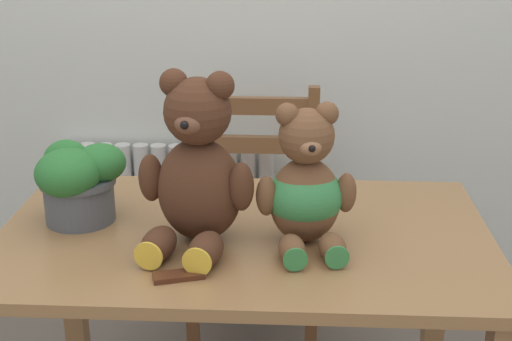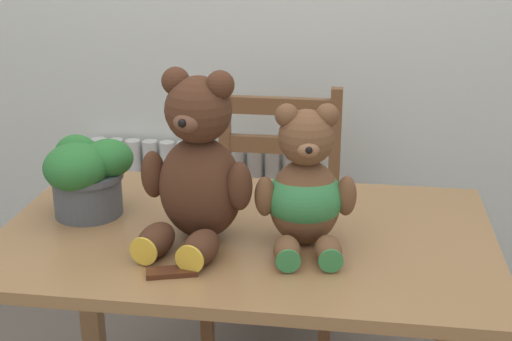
{
  "view_description": "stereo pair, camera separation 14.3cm",
  "coord_description": "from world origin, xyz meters",
  "views": [
    {
      "loc": [
        0.11,
        -1.22,
        1.52
      ],
      "look_at": [
        0.03,
        0.33,
        0.94
      ],
      "focal_mm": 50.0,
      "sensor_mm": 36.0,
      "label": 1
    },
    {
      "loc": [
        0.26,
        -1.21,
        1.52
      ],
      "look_at": [
        0.03,
        0.33,
        0.94
      ],
      "focal_mm": 50.0,
      "sensor_mm": 36.0,
      "label": 2
    }
  ],
  "objects": [
    {
      "name": "wooden_chair_behind",
      "position": [
        -0.01,
        1.05,
        0.47
      ],
      "size": [
        0.43,
        0.41,
        0.94
      ],
      "rotation": [
        0.0,
        0.0,
        3.14
      ],
      "color": "brown",
      "rests_on": "ground_plane"
    },
    {
      "name": "dining_table",
      "position": [
        0.0,
        0.37,
        0.64
      ],
      "size": [
        1.21,
        0.74,
        0.77
      ],
      "color": "olive",
      "rests_on": "ground_plane"
    },
    {
      "name": "teddy_bear_right",
      "position": [
        0.15,
        0.32,
        0.9
      ],
      "size": [
        0.24,
        0.26,
        0.34
      ],
      "rotation": [
        0.0,
        0.0,
        3.3
      ],
      "color": "brown",
      "rests_on": "dining_table"
    },
    {
      "name": "teddy_bear_left",
      "position": [
        -0.1,
        0.31,
        0.94
      ],
      "size": [
        0.29,
        0.31,
        0.41
      ],
      "rotation": [
        0.0,
        0.0,
        2.94
      ],
      "color": "#472819",
      "rests_on": "dining_table"
    },
    {
      "name": "chocolate_bar",
      "position": [
        -0.13,
        0.13,
        0.77
      ],
      "size": [
        0.12,
        0.07,
        0.01
      ],
      "primitive_type": "cube",
      "rotation": [
        0.0,
        0.0,
        0.3
      ],
      "color": "#472314",
      "rests_on": "dining_table"
    },
    {
      "name": "potted_plant",
      "position": [
        -0.42,
        0.41,
        0.88
      ],
      "size": [
        0.22,
        0.21,
        0.2
      ],
      "color": "#4C5156",
      "rests_on": "dining_table"
    },
    {
      "name": "radiator",
      "position": [
        -0.37,
        1.35,
        0.3
      ],
      "size": [
        0.83,
        0.1,
        0.66
      ],
      "color": "beige",
      "rests_on": "ground_plane"
    }
  ]
}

